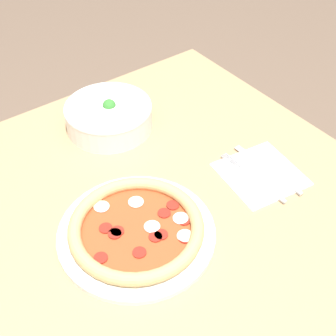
{
  "coord_description": "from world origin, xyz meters",
  "views": [
    {
      "loc": [
        -0.31,
        -0.55,
        1.46
      ],
      "look_at": [
        0.13,
        0.04,
        0.77
      ],
      "focal_mm": 50.0,
      "sensor_mm": 36.0,
      "label": 1
    }
  ],
  "objects_px": {
    "bowl": "(109,115)",
    "fork": "(253,178)",
    "knife": "(270,171)",
    "pizza": "(137,229)"
  },
  "relations": [
    {
      "from": "bowl",
      "to": "knife",
      "type": "relative_size",
      "value": 1.08
    },
    {
      "from": "bowl",
      "to": "fork",
      "type": "relative_size",
      "value": 1.12
    },
    {
      "from": "pizza",
      "to": "bowl",
      "type": "height_order",
      "value": "bowl"
    },
    {
      "from": "pizza",
      "to": "bowl",
      "type": "relative_size",
      "value": 1.45
    },
    {
      "from": "fork",
      "to": "knife",
      "type": "xyz_separation_m",
      "value": [
        0.04,
        -0.01,
        -0.0
      ]
    },
    {
      "from": "fork",
      "to": "knife",
      "type": "height_order",
      "value": "same"
    },
    {
      "from": "pizza",
      "to": "fork",
      "type": "bearing_deg",
      "value": -4.69
    },
    {
      "from": "pizza",
      "to": "fork",
      "type": "xyz_separation_m",
      "value": [
        0.29,
        -0.02,
        -0.01
      ]
    },
    {
      "from": "bowl",
      "to": "fork",
      "type": "distance_m",
      "value": 0.38
    },
    {
      "from": "pizza",
      "to": "knife",
      "type": "xyz_separation_m",
      "value": [
        0.33,
        -0.03,
        -0.01
      ]
    }
  ]
}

